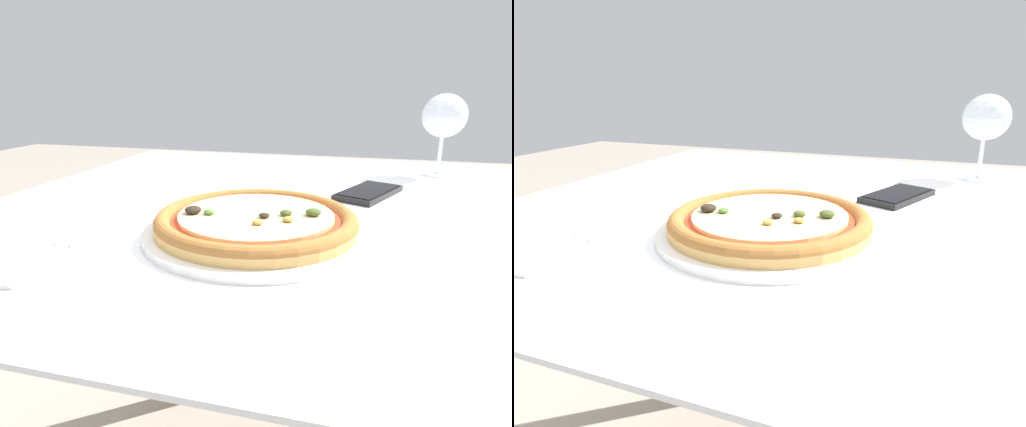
# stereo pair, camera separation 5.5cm
# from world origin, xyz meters

# --- Properties ---
(dining_table) EXTENTS (1.12, 0.92, 0.75)m
(dining_table) POSITION_xyz_m (0.00, 0.00, 0.65)
(dining_table) COLOR #997047
(dining_table) RESTS_ON ground_plane
(pizza_plate) EXTENTS (0.29, 0.29, 0.04)m
(pizza_plate) POSITION_xyz_m (-0.09, -0.16, 0.77)
(pizza_plate) COLOR white
(pizza_plate) RESTS_ON dining_table
(fork) EXTENTS (0.05, 0.17, 0.00)m
(fork) POSITION_xyz_m (-0.30, -0.28, 0.76)
(fork) COLOR silver
(fork) RESTS_ON dining_table
(wine_glass_far_left) EXTENTS (0.09, 0.09, 0.17)m
(wine_glass_far_left) POSITION_xyz_m (0.20, 0.31, 0.88)
(wine_glass_far_left) COLOR silver
(wine_glass_far_left) RESTS_ON dining_table
(cell_phone) EXTENTS (0.12, 0.16, 0.01)m
(cell_phone) POSITION_xyz_m (0.06, 0.09, 0.76)
(cell_phone) COLOR black
(cell_phone) RESTS_ON dining_table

